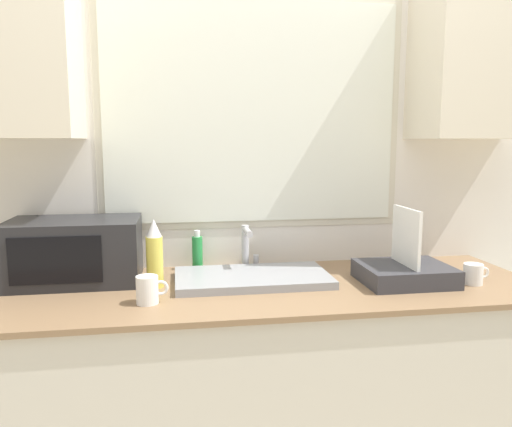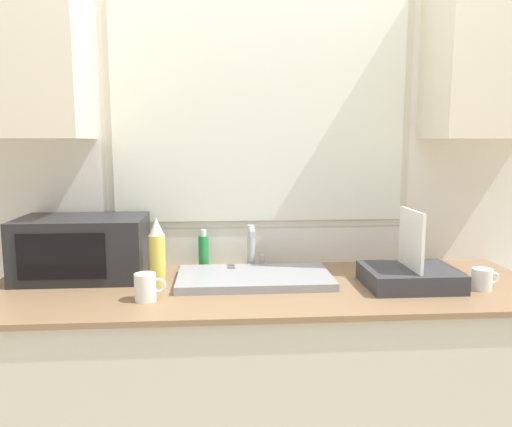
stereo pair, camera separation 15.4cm
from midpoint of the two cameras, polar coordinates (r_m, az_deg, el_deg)
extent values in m
cube|color=beige|center=(2.08, 3.54, -20.50)|extent=(2.06, 0.67, 0.88)
cube|color=#846647|center=(1.91, 3.66, -8.51)|extent=(2.09, 0.70, 0.02)
cube|color=silver|center=(2.20, 2.44, 4.49)|extent=(6.00, 0.06, 2.60)
cube|color=beige|center=(2.16, 2.58, 11.44)|extent=(1.31, 0.01, 0.99)
cube|color=white|center=(2.16, 2.59, 11.45)|extent=(1.25, 0.01, 0.93)
cube|color=beige|center=(2.13, -23.74, 17.12)|extent=(0.49, 0.32, 0.68)
cube|color=beige|center=(2.34, 27.34, 16.03)|extent=(0.49, 0.32, 0.68)
cube|color=gray|center=(1.95, 2.08, -7.37)|extent=(0.59, 0.33, 0.03)
cylinder|color=#B7B7BC|center=(2.12, 1.51, -3.88)|extent=(0.03, 0.03, 0.19)
cylinder|color=#B7B7BC|center=(2.04, 1.70, -2.10)|extent=(0.03, 0.13, 0.03)
cylinder|color=#B7B7BC|center=(2.14, 2.84, -5.55)|extent=(0.02, 0.02, 0.06)
cube|color=#232326|center=(2.07, -17.20, -3.76)|extent=(0.49, 0.30, 0.24)
cube|color=black|center=(1.93, -19.28, -4.70)|extent=(0.32, 0.01, 0.17)
cube|color=#333338|center=(1.99, 19.30, -6.91)|extent=(0.33, 0.28, 0.07)
cube|color=white|center=(1.96, 19.51, -2.80)|extent=(0.01, 0.22, 0.22)
cylinder|color=#D8CC4C|center=(1.91, -8.97, -5.29)|extent=(0.06, 0.06, 0.19)
cone|color=silver|center=(1.88, -9.06, -1.47)|extent=(0.06, 0.06, 0.07)
cylinder|color=#268C3F|center=(2.14, -3.96, -4.44)|extent=(0.04, 0.04, 0.14)
cylinder|color=white|center=(2.12, -3.98, -2.22)|extent=(0.02, 0.02, 0.03)
cylinder|color=white|center=(1.74, -10.07, -8.31)|extent=(0.07, 0.07, 0.09)
torus|color=white|center=(1.74, -8.58, -8.16)|extent=(0.05, 0.01, 0.05)
cylinder|color=white|center=(2.05, 26.41, -6.75)|extent=(0.07, 0.07, 0.08)
torus|color=white|center=(2.07, 27.48, -6.56)|extent=(0.04, 0.01, 0.04)
camera|label=1|loc=(0.08, -87.56, 0.35)|focal=35.00mm
camera|label=2|loc=(0.08, 92.44, -0.35)|focal=35.00mm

